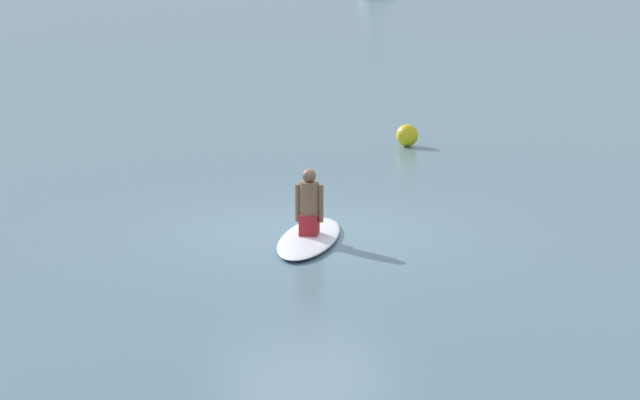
{
  "coord_description": "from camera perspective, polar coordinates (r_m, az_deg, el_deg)",
  "views": [
    {
      "loc": [
        7.46,
        14.9,
        3.98
      ],
      "look_at": [
        0.06,
        0.55,
        0.59
      ],
      "focal_mm": 64.8,
      "sensor_mm": 36.0,
      "label": 1
    }
  ],
  "objects": [
    {
      "name": "surfboard",
      "position": [
        16.56,
        -0.53,
        -1.87
      ],
      "size": [
        2.19,
        2.57,
        0.1
      ],
      "primitive_type": "ellipsoid",
      "rotation": [
        0.0,
        0.0,
        -2.21
      ],
      "color": "white",
      "rests_on": "ground"
    },
    {
      "name": "buoy_marker",
      "position": [
        24.96,
        4.33,
        3.2
      ],
      "size": [
        0.48,
        0.48,
        0.48
      ],
      "primitive_type": "sphere",
      "color": "yellow",
      "rests_on": "ground"
    },
    {
      "name": "ground_plane",
      "position": [
        17.13,
        -0.65,
        -1.59
      ],
      "size": [
        400.0,
        400.0,
        0.0
      ],
      "primitive_type": "plane",
      "color": "slate"
    },
    {
      "name": "person_paddler",
      "position": [
        16.45,
        -0.54,
        -0.25
      ],
      "size": [
        0.39,
        0.4,
        0.95
      ],
      "rotation": [
        0.0,
        0.0,
        -2.21
      ],
      "color": "#A51E23",
      "rests_on": "surfboard"
    }
  ]
}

